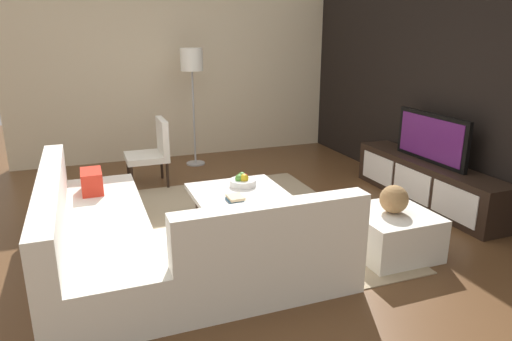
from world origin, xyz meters
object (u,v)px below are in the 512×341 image
(media_console, at_px, (426,182))
(sectional_couch, at_px, (151,241))
(ottoman, at_px, (391,233))
(book_stack, at_px, (235,198))
(fruit_bowl, at_px, (243,181))
(accent_chair_near, at_px, (154,148))
(television, at_px, (431,138))
(decorative_ball, at_px, (394,199))
(floor_lamp, at_px, (192,67))
(coffee_table, at_px, (240,208))

(media_console, distance_m, sectional_couch, 3.33)
(ottoman, relative_size, book_stack, 3.71)
(fruit_bowl, height_order, book_stack, fruit_bowl)
(accent_chair_near, distance_m, book_stack, 2.00)
(fruit_bowl, xyz_separation_m, book_stack, (0.40, -0.22, -0.03))
(television, distance_m, sectional_couch, 3.37)
(ottoman, height_order, decorative_ball, decorative_ball)
(floor_lamp, height_order, decorative_ball, floor_lamp)
(fruit_bowl, bearing_deg, sectional_couch, -53.77)
(sectional_couch, bearing_deg, book_stack, 114.48)
(sectional_couch, bearing_deg, floor_lamp, 160.04)
(media_console, xyz_separation_m, book_stack, (0.12, -2.41, 0.16))
(media_console, height_order, accent_chair_near, accent_chair_near)
(floor_lamp, bearing_deg, book_stack, -5.21)
(floor_lamp, relative_size, ottoman, 2.46)
(sectional_couch, height_order, fruit_bowl, sectional_couch)
(sectional_couch, bearing_deg, accent_chair_near, 170.38)
(media_console, xyz_separation_m, ottoman, (0.95, -1.20, -0.05))
(ottoman, bearing_deg, decorative_ball, 0.00)
(coffee_table, relative_size, fruit_bowl, 3.42)
(sectional_couch, bearing_deg, television, 98.98)
(ottoman, relative_size, fruit_bowl, 2.50)
(television, height_order, ottoman, television)
(coffee_table, xyz_separation_m, floor_lamp, (-2.47, 0.13, 1.26))
(coffee_table, height_order, decorative_ball, decorative_ball)
(ottoman, distance_m, fruit_bowl, 1.60)
(accent_chair_near, xyz_separation_m, floor_lamp, (-0.75, 0.72, 0.97))
(fruit_bowl, bearing_deg, media_console, 82.69)
(floor_lamp, height_order, fruit_bowl, floor_lamp)
(sectional_couch, relative_size, coffee_table, 2.59)
(sectional_couch, distance_m, accent_chair_near, 2.38)
(sectional_couch, relative_size, fruit_bowl, 8.86)
(ottoman, bearing_deg, fruit_bowl, -141.16)
(floor_lamp, distance_m, book_stack, 2.90)
(floor_lamp, bearing_deg, television, 40.20)
(television, xyz_separation_m, coffee_table, (-0.10, -2.30, -0.58))
(accent_chair_near, bearing_deg, ottoman, 35.54)
(accent_chair_near, distance_m, fruit_bowl, 1.69)
(television, height_order, floor_lamp, floor_lamp)
(television, distance_m, floor_lamp, 3.43)
(television, distance_m, coffee_table, 2.37)
(sectional_couch, distance_m, ottoman, 2.14)
(media_console, height_order, floor_lamp, floor_lamp)
(sectional_couch, relative_size, book_stack, 13.14)
(media_console, bearing_deg, coffee_table, -92.49)
(coffee_table, height_order, fruit_bowl, fruit_bowl)
(sectional_couch, height_order, ottoman, sectional_couch)
(ottoman, bearing_deg, sectional_couch, -101.75)
(book_stack, bearing_deg, media_console, 92.87)
(television, distance_m, fruit_bowl, 2.24)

